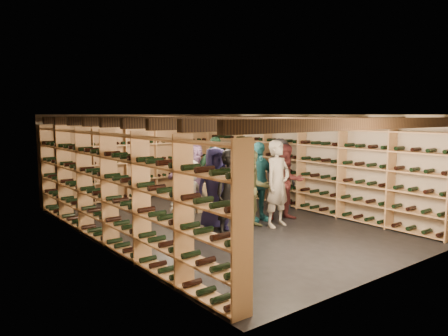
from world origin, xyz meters
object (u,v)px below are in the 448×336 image
at_px(person_4, 257,182).
at_px(person_3, 246,183).
at_px(crate_loose, 204,203).
at_px(crate_stack_left, 203,197).
at_px(person_2, 252,189).
at_px(person_8, 287,182).
at_px(person_6, 216,188).
at_px(person_11, 194,177).
at_px(person_7, 278,184).
at_px(person_9, 190,196).
at_px(person_1, 230,193).
at_px(person_12, 279,173).
at_px(person_10, 214,174).
at_px(crate_stack_right, 184,200).

bearing_deg(person_4, person_3, 88.55).
bearing_deg(person_3, crate_loose, 86.63).
xyz_separation_m(crate_stack_left, person_2, (-0.08, -1.95, 0.49)).
distance_m(person_2, person_8, 1.08).
relative_size(person_6, person_11, 0.98).
bearing_deg(person_4, person_7, -79.96).
distance_m(person_7, person_9, 1.89).
bearing_deg(person_9, person_2, -16.73).
bearing_deg(person_1, person_9, 141.12).
distance_m(person_2, person_12, 2.11).
xyz_separation_m(person_4, person_12, (1.36, 0.66, 0.00)).
bearing_deg(person_3, person_4, -110.70).
distance_m(crate_loose, person_11, 1.13).
xyz_separation_m(crate_loose, person_12, (1.38, -1.37, 0.81)).
bearing_deg(person_2, person_6, 172.81).
bearing_deg(crate_loose, person_1, -114.73).
height_order(person_11, person_12, person_12).
bearing_deg(person_1, person_11, 92.61).
distance_m(crate_loose, person_10, 1.01).
relative_size(person_2, person_7, 0.89).
distance_m(crate_stack_left, person_12, 2.06).
relative_size(person_7, person_8, 1.07).
bearing_deg(crate_stack_right, person_9, -117.99).
xyz_separation_m(person_4, person_7, (-0.00, -0.65, 0.03)).
bearing_deg(crate_stack_right, person_4, -58.79).
xyz_separation_m(person_3, person_8, (0.48, -0.87, 0.08)).
relative_size(person_6, person_10, 0.93).
bearing_deg(person_6, person_9, 177.99).
bearing_deg(person_4, person_6, -169.79).
height_order(person_6, person_12, person_12).
relative_size(crate_loose, person_10, 0.27).
bearing_deg(person_12, person_6, -159.15).
bearing_deg(crate_stack_left, crate_loose, 50.70).
xyz_separation_m(person_11, person_12, (2.03, -0.91, 0.01)).
height_order(crate_stack_left, person_11, person_11).
distance_m(person_1, person_2, 0.75).
distance_m(crate_stack_left, person_3, 1.24).
bearing_deg(person_2, person_3, 78.40).
height_order(crate_stack_right, person_6, person_6).
distance_m(crate_stack_right, person_9, 1.64).
distance_m(crate_stack_left, crate_stack_right, 0.55).
height_order(person_2, person_7, person_7).
bearing_deg(person_7, person_11, 101.80).
height_order(person_7, person_12, person_7).
xyz_separation_m(person_10, person_12, (1.46, -0.82, -0.03)).
height_order(crate_stack_right, person_1, person_1).
xyz_separation_m(person_1, person_10, (1.11, 2.02, 0.07)).
xyz_separation_m(person_8, person_10, (-0.70, 1.81, 0.06)).
relative_size(person_2, person_4, 0.92).
xyz_separation_m(person_9, person_10, (1.59, 1.31, 0.19)).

